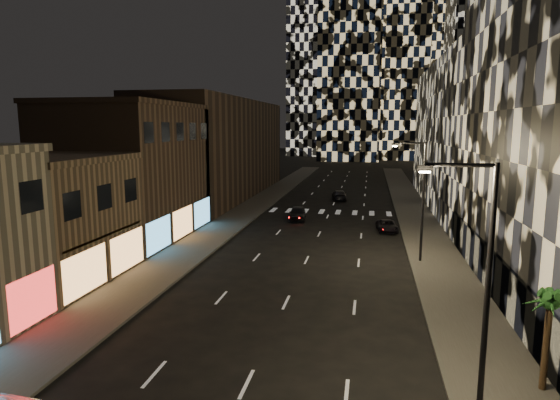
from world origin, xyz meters
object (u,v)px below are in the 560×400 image
at_px(streetlight_near, 481,277).
at_px(car_dark_rightlane, 387,226).
at_px(car_dark_oncoming, 339,195).
at_px(palm_tree, 550,308).
at_px(car_dark_midlane, 297,213).
at_px(streetlight_far, 420,193).

height_order(streetlight_near, car_dark_rightlane, streetlight_near).
height_order(car_dark_oncoming, palm_tree, palm_tree).
xyz_separation_m(car_dark_rightlane, palm_tree, (5.05, -27.77, 2.92)).
bearing_deg(palm_tree, car_dark_rightlane, 100.31).
relative_size(car_dark_midlane, car_dark_rightlane, 1.10).
bearing_deg(car_dark_oncoming, car_dark_rightlane, 99.81).
bearing_deg(car_dark_rightlane, streetlight_far, -85.07).
distance_m(streetlight_near, car_dark_midlane, 36.52).
height_order(streetlight_near, car_dark_oncoming, streetlight_near).
xyz_separation_m(streetlight_near, car_dark_midlane, (-11.47, 34.37, -4.61)).
bearing_deg(car_dark_oncoming, streetlight_near, 91.61).
bearing_deg(car_dark_rightlane, car_dark_midlane, 151.98).
bearing_deg(streetlight_far, car_dark_oncoming, 104.85).
bearing_deg(car_dark_rightlane, car_dark_oncoming, 101.74).
bearing_deg(car_dark_midlane, palm_tree, -71.05).
bearing_deg(palm_tree, streetlight_near, -140.18).
height_order(car_dark_midlane, palm_tree, palm_tree).
height_order(car_dark_oncoming, car_dark_rightlane, car_dark_oncoming).
xyz_separation_m(car_dark_midlane, car_dark_oncoming, (3.62, 15.25, -0.06)).
relative_size(streetlight_near, car_dark_rightlane, 2.25).
bearing_deg(car_dark_midlane, streetlight_far, -57.17).
distance_m(streetlight_near, streetlight_far, 20.00).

